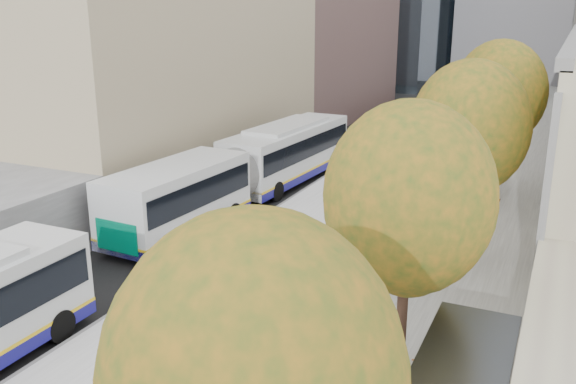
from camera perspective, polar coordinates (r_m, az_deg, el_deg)
The scene contains 9 objects.
bus_platform at distance 38.79m, azimuth 8.04°, elevation 2.18°, with size 4.25×150.00×0.15m, color #BEBEBE.
sidewalk at distance 37.38m, azimuth 19.82°, elevation 0.74°, with size 4.75×150.00×0.08m, color gray.
bus_shelter at distance 14.15m, azimuth 16.94°, elevation -15.89°, with size 1.90×4.40×2.53m.
tree_b at distance 8.25m, azimuth -3.18°, elevation -17.19°, with size 4.00×4.00×6.97m.
tree_c at distance 15.05m, azimuth 11.23°, elevation -0.61°, with size 4.20×4.20×7.28m.
tree_d at distance 23.63m, azimuth 16.62°, elevation 5.78°, with size 4.40×4.40×7.60m.
tree_e at distance 32.43m, azimuth 19.14°, elevation 8.72°, with size 4.60×4.60×7.92m.
bus_far at distance 31.67m, azimuth -3.71°, elevation 2.20°, with size 3.91×19.52×3.23m.
distant_car at distance 54.99m, azimuth 9.36°, elevation 6.97°, with size 1.52×3.77×1.28m, color silver.
Camera 1 is at (6.88, -1.03, 9.62)m, focal length 38.00 mm.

